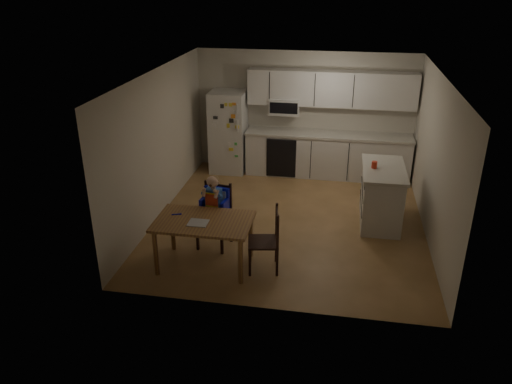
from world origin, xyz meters
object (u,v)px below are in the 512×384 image
at_px(red_cup, 374,165).
at_px(dining_table, 204,226).
at_px(kitchen_island, 381,195).
at_px(chair_booster, 215,203).
at_px(chair_side, 270,236).
at_px(refrigerator, 228,132).

distance_m(red_cup, dining_table, 3.05).
bearing_deg(kitchen_island, chair_booster, -153.98).
relative_size(dining_table, chair_booster, 1.16).
bearing_deg(dining_table, chair_side, 4.02).
xyz_separation_m(kitchen_island, chair_side, (-1.62, -1.80, 0.04)).
relative_size(refrigerator, dining_table, 1.25).
bearing_deg(refrigerator, red_cup, -33.79).
bearing_deg(refrigerator, kitchen_island, -31.99).
bearing_deg(kitchen_island, red_cup, -171.23).
xyz_separation_m(refrigerator, kitchen_island, (3.07, -1.92, -0.36)).
xyz_separation_m(red_cup, dining_table, (-2.40, -1.84, -0.40)).
bearing_deg(chair_side, kitchen_island, 128.07).
distance_m(dining_table, chair_booster, 0.62).
distance_m(kitchen_island, red_cup, 0.57).
distance_m(kitchen_island, chair_side, 2.42).
relative_size(kitchen_island, chair_booster, 1.12).
xyz_separation_m(kitchen_island, dining_table, (-2.57, -1.87, 0.14)).
bearing_deg(kitchen_island, dining_table, -143.95).
bearing_deg(refrigerator, chair_booster, -80.82).
height_order(refrigerator, dining_table, refrigerator).
relative_size(refrigerator, chair_booster, 1.44).
xyz_separation_m(refrigerator, red_cup, (2.90, -1.94, 0.18)).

